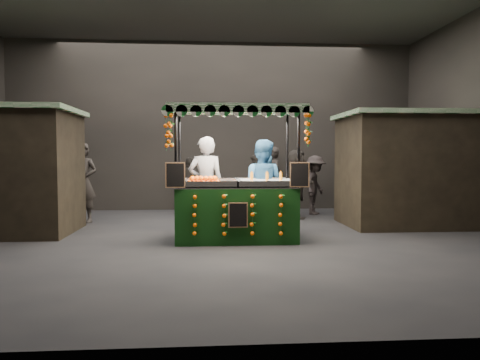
{
  "coord_description": "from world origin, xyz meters",
  "views": [
    {
      "loc": [
        -0.22,
        -8.83,
        1.61
      ],
      "look_at": [
        0.47,
        0.44,
        1.12
      ],
      "focal_mm": 34.44,
      "sensor_mm": 36.0,
      "label": 1
    }
  ],
  "objects": [
    {
      "name": "shopper_3",
      "position": [
        2.77,
        3.62,
        0.81
      ],
      "size": [
        1.06,
        1.21,
        1.62
      ],
      "rotation": [
        0.0,
        0.0,
        1.03
      ],
      "color": "#2A2322",
      "rests_on": "ground"
    },
    {
      "name": "shopper_6",
      "position": [
        1.72,
        4.49,
        0.94
      ],
      "size": [
        0.63,
        0.79,
        1.88
      ],
      "rotation": [
        0.0,
        0.0,
        -1.27
      ],
      "color": "#292421",
      "rests_on": "ground"
    },
    {
      "name": "shopper_1",
      "position": [
        1.09,
        2.55,
        0.83
      ],
      "size": [
        1.02,
        1.02,
        1.67
      ],
      "rotation": [
        0.0,
        0.0,
        -0.8
      ],
      "color": "#2A2522",
      "rests_on": "ground"
    },
    {
      "name": "shopper_5",
      "position": [
        4.5,
        3.14,
        0.91
      ],
      "size": [
        1.6,
        1.57,
        1.83
      ],
      "rotation": [
        0.0,
        0.0,
        2.38
      ],
      "color": "black",
      "rests_on": "ground"
    },
    {
      "name": "shopper_7",
      "position": [
        2.12,
        2.93,
        0.89
      ],
      "size": [
        0.56,
        1.66,
        1.78
      ],
      "rotation": [
        0.0,
        0.0,
        1.6
      ],
      "color": "#2D2824",
      "rests_on": "ground"
    },
    {
      "name": "neighbour_stall_right",
      "position": [
        4.4,
        1.5,
        1.31
      ],
      "size": [
        3.0,
        2.2,
        2.6
      ],
      "color": "black",
      "rests_on": "ground"
    },
    {
      "name": "market_hall",
      "position": [
        0.0,
        0.0,
        3.38
      ],
      "size": [
        12.1,
        10.1,
        5.05
      ],
      "color": "black",
      "rests_on": "ground"
    },
    {
      "name": "juice_stall",
      "position": [
        0.36,
        -0.12,
        0.79
      ],
      "size": [
        2.62,
        1.54,
        2.53
      ],
      "color": "black",
      "rests_on": "ground"
    },
    {
      "name": "ground",
      "position": [
        0.0,
        0.0,
        0.0
      ],
      "size": [
        12.0,
        12.0,
        0.0
      ],
      "primitive_type": "plane",
      "color": "black",
      "rests_on": "ground"
    },
    {
      "name": "vendor_grey",
      "position": [
        -0.23,
        0.83,
        1.01
      ],
      "size": [
        0.74,
        0.49,
        2.01
      ],
      "rotation": [
        0.0,
        0.0,
        3.15
      ],
      "color": "gray",
      "rests_on": "ground"
    },
    {
      "name": "neighbour_stall_left",
      "position": [
        -4.4,
        1.0,
        1.31
      ],
      "size": [
        3.0,
        2.2,
        2.6
      ],
      "color": "black",
      "rests_on": "ground"
    },
    {
      "name": "vendor_blue",
      "position": [
        0.95,
        0.72,
        0.97
      ],
      "size": [
        1.17,
        1.06,
        1.95
      ],
      "rotation": [
        0.0,
        0.0,
        2.72
      ],
      "color": "#2B5B8A",
      "rests_on": "ground"
    },
    {
      "name": "shopper_0",
      "position": [
        -3.2,
        2.51,
        0.97
      ],
      "size": [
        0.79,
        0.59,
        1.94
      ],
      "rotation": [
        0.0,
        0.0,
        -0.2
      ],
      "color": "#2D2724",
      "rests_on": "ground"
    },
    {
      "name": "shopper_4",
      "position": [
        -4.5,
        3.89,
        0.77
      ],
      "size": [
        0.88,
        0.73,
        1.54
      ],
      "rotation": [
        0.0,
        0.0,
        3.5
      ],
      "color": "#2C2524",
      "rests_on": "ground"
    },
    {
      "name": "shopper_2",
      "position": [
        -0.66,
        3.95,
        0.79
      ],
      "size": [
        1.01,
        0.69,
        1.59
      ],
      "rotation": [
        0.0,
        0.0,
        2.78
      ],
      "color": "#2A2622",
      "rests_on": "ground"
    }
  ]
}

